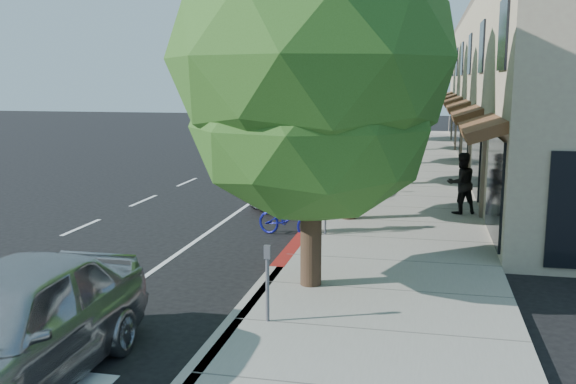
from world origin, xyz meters
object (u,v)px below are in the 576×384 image
(dark_suv_far, at_px, (345,130))
(white_pickup, at_px, (330,140))
(street_tree_2, at_px, (370,67))
(pedestrian, at_px, (461,183))
(bicycle, at_px, (288,219))
(street_tree_0, at_px, (312,65))
(silver_suv, at_px, (307,179))
(street_tree_1, at_px, (351,62))
(dark_sedan, at_px, (308,154))
(street_tree_3, at_px, (382,64))
(street_tree_4, at_px, (390,60))
(near_car_a, at_px, (5,330))
(cyclist, at_px, (315,201))

(dark_suv_far, bearing_deg, white_pickup, -83.86)
(street_tree_2, height_order, pedestrian, street_tree_2)
(bicycle, relative_size, pedestrian, 0.98)
(street_tree_2, bearing_deg, street_tree_0, -90.00)
(silver_suv, distance_m, white_pickup, 14.12)
(street_tree_1, xyz_separation_m, pedestrian, (3.10, 1.37, -3.42))
(street_tree_0, height_order, dark_sedan, street_tree_0)
(street_tree_2, bearing_deg, pedestrian, -56.20)
(street_tree_3, xyz_separation_m, dark_suv_far, (-2.97, 11.02, -3.88))
(dark_sedan, bearing_deg, street_tree_4, 71.37)
(street_tree_3, distance_m, street_tree_4, 6.01)
(dark_sedan, height_order, pedestrian, pedestrian)
(near_car_a, bearing_deg, dark_suv_far, 89.20)
(street_tree_2, height_order, dark_suv_far, street_tree_2)
(street_tree_4, bearing_deg, near_car_a, -96.15)
(silver_suv, xyz_separation_m, pedestrian, (4.83, -1.57, 0.27))
(street_tree_1, height_order, cyclist, street_tree_1)
(street_tree_1, xyz_separation_m, cyclist, (-0.65, -1.77, -3.52))
(street_tree_0, relative_size, pedestrian, 4.04)
(street_tree_1, relative_size, bicycle, 4.18)
(street_tree_3, height_order, near_car_a, street_tree_3)
(street_tree_3, distance_m, cyclist, 14.29)
(street_tree_0, bearing_deg, pedestrian, 67.19)
(street_tree_2, height_order, white_pickup, street_tree_2)
(street_tree_3, xyz_separation_m, silver_suv, (-1.73, -9.06, -3.92))
(street_tree_1, bearing_deg, street_tree_4, 90.00)
(street_tree_1, xyz_separation_m, street_tree_3, (0.00, 12.00, 0.23))
(bicycle, relative_size, silver_suv, 0.32)
(cyclist, distance_m, dark_sedan, 12.52)
(silver_suv, relative_size, near_car_a, 1.10)
(street_tree_1, bearing_deg, near_car_a, -106.07)
(cyclist, bearing_deg, street_tree_2, 12.99)
(street_tree_3, bearing_deg, near_car_a, -97.75)
(silver_suv, distance_m, dark_sedan, 7.68)
(silver_suv, height_order, white_pickup, silver_suv)
(street_tree_4, distance_m, pedestrian, 17.37)
(white_pickup, bearing_deg, street_tree_2, -66.78)
(street_tree_0, distance_m, pedestrian, 8.62)
(street_tree_0, distance_m, street_tree_3, 18.01)
(street_tree_0, relative_size, dark_sedan, 1.64)
(street_tree_0, height_order, bicycle, street_tree_0)
(street_tree_1, distance_m, near_car_a, 11.77)
(street_tree_0, height_order, street_tree_4, street_tree_4)
(street_tree_4, distance_m, silver_suv, 15.73)
(bicycle, bearing_deg, dark_sedan, 26.75)
(cyclist, relative_size, dark_sedan, 0.43)
(street_tree_0, distance_m, cyclist, 5.41)
(street_tree_0, height_order, near_car_a, street_tree_0)
(street_tree_3, xyz_separation_m, pedestrian, (3.10, -10.63, -3.65))
(street_tree_1, distance_m, dark_suv_far, 23.50)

